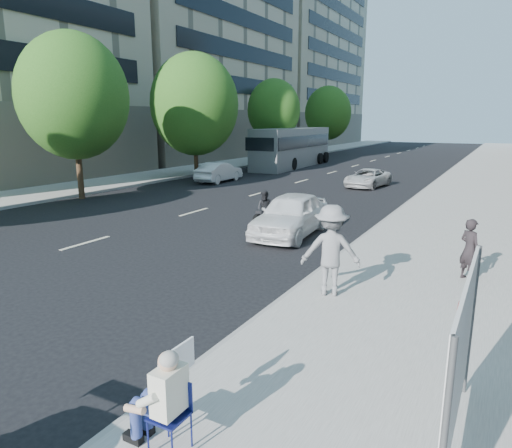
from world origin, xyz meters
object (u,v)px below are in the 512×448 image
Objects in this scene: white_sedan_far at (368,178)px; bus at (293,148)px; seated_protester at (162,393)px; white_sedan_mid at (219,172)px; jogger at (331,250)px; motorcycle at (266,211)px; white_sedan_near at (291,214)px; protest_banner at (460,360)px; pedestrian_woman at (470,249)px.

bus is at bearing 142.74° from white_sedan_far.
seated_protester is 25.32m from white_sedan_mid.
motorcycle is at bearing -70.65° from jogger.
white_sedan_near is 0.36× the size of bus.
seated_protester is 24.27m from white_sedan_far.
protest_banner is 11.22m from white_sedan_near.
jogger is 30.48m from bus.
seated_protester is at bearing -76.69° from white_sedan_near.
bus is at bearing 110.71° from white_sedan_near.
pedestrian_woman is 20.82m from white_sedan_mid.
jogger is 20.74m from white_sedan_mid.
protest_banner reaches higher than motorcycle.
pedestrian_woman is at bearing -21.08° from motorcycle.
protest_banner reaches higher than white_sedan_far.
protest_banner is at bearing -50.30° from motorcycle.
pedestrian_woman is 0.13× the size of bus.
bus is (0.01, 11.58, 0.99)m from white_sedan_mid.
white_sedan_mid is at bearing 129.67° from white_sedan_near.
white_sedan_mid is 1.92× the size of motorcycle.
white_sedan_near is (-5.94, 2.46, -0.17)m from pedestrian_woman.
bus is (-8.82, 21.71, 1.00)m from motorcycle.
protest_banner reaches higher than pedestrian_woman.
motorcycle is at bearing 130.22° from white_sedan_mid.
white_sedan_near reaches higher than seated_protester.
seated_protester is at bearing 69.89° from jogger.
pedestrian_woman is at bearing 72.18° from seated_protester.
bus is (-10.15, 22.32, 0.89)m from white_sedan_near.
bus is at bearing 113.97° from motorcycle.
jogger is at bearing 83.28° from pedestrian_woman.
jogger is 0.17× the size of bus.
jogger is 7.32m from motorcycle.
protest_banner reaches higher than white_sedan_near.
jogger is at bearing 125.75° from protest_banner.
bus reaches higher than white_sedan_near.
protest_banner reaches higher than white_sedan_mid.
jogger is 6.04m from white_sedan_near.
protest_banner is 35.60m from bus.
white_sedan_near is 13.21m from white_sedan_far.
jogger is 0.52× the size of white_sedan_mid.
motorcycle is at bearing 16.13° from pedestrian_woman.
bus reaches higher than jogger.
white_sedan_near is at bearing 124.40° from protest_banner.
white_sedan_near is 24.53m from bus.
protest_banner is 0.78× the size of white_sedan_far.
white_sedan_near is 1.47m from motorcycle.
protest_banner is 0.70× the size of white_sedan_near.
motorcycle is at bearing 112.17° from seated_protester.
motorcycle reaches higher than white_sedan_mid.
jogger is at bearing -65.84° from bus.
pedestrian_woman is 6.44m from white_sedan_near.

